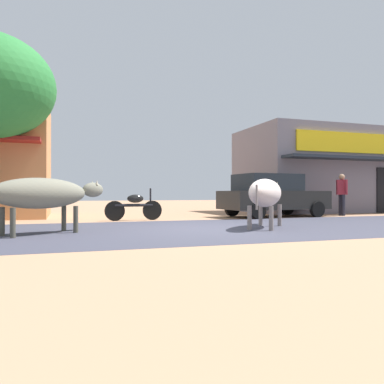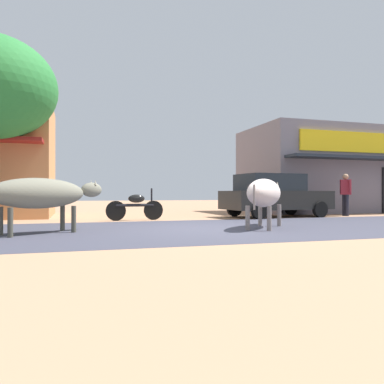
% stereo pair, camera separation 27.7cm
% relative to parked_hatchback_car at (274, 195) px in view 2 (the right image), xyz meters
% --- Properties ---
extents(ground, '(80.00, 80.00, 0.00)m').
position_rel_parked_hatchback_car_xyz_m(ground, '(-4.16, -3.90, -0.84)').
color(ground, tan).
extents(asphalt_road, '(72.00, 6.08, 0.00)m').
position_rel_parked_hatchback_car_xyz_m(asphalt_road, '(-4.16, -3.90, -0.84)').
color(asphalt_road, '#3D3D4B').
rests_on(asphalt_road, ground).
extents(storefront_right_club, '(8.89, 5.53, 4.09)m').
position_rel_parked_hatchback_car_xyz_m(storefront_right_club, '(5.31, 3.30, 1.20)').
color(storefront_right_club, slate).
rests_on(storefront_right_club, ground).
extents(parked_hatchback_car, '(4.26, 2.29, 1.64)m').
position_rel_parked_hatchback_car_xyz_m(parked_hatchback_car, '(0.00, 0.00, 0.00)').
color(parked_hatchback_car, black).
rests_on(parked_hatchback_car, ground).
extents(parked_motorcycle, '(1.94, 0.28, 1.08)m').
position_rel_parked_hatchback_car_xyz_m(parked_motorcycle, '(-5.39, -0.32, -0.36)').
color(parked_motorcycle, black).
rests_on(parked_motorcycle, ground).
extents(cow_near_brown, '(2.62, 1.80, 1.25)m').
position_rel_parked_hatchback_car_xyz_m(cow_near_brown, '(-8.07, -4.00, 0.05)').
color(cow_near_brown, slate).
rests_on(cow_near_brown, ground).
extents(cow_far_dark, '(2.16, 2.48, 1.28)m').
position_rel_parked_hatchback_car_xyz_m(cow_far_dark, '(-2.59, -4.14, 0.06)').
color(cow_far_dark, beige).
rests_on(cow_far_dark, ground).
extents(pedestrian_by_shop, '(0.48, 0.61, 1.69)m').
position_rel_parked_hatchback_car_xyz_m(pedestrian_by_shop, '(3.09, -0.24, 0.15)').
color(pedestrian_by_shop, '#262633').
rests_on(pedestrian_by_shop, ground).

